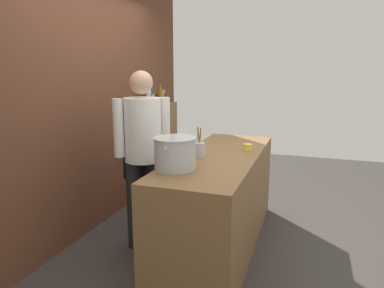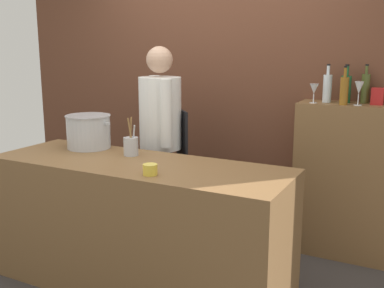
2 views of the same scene
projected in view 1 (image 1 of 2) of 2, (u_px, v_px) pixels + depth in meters
name	position (u px, v px, depth m)	size (l,w,h in m)	color
ground_plane	(218.00, 244.00, 3.38)	(8.00, 8.00, 0.00)	#383330
brick_back_panel	(87.00, 87.00, 3.52)	(4.40, 0.10, 3.00)	brown
prep_counter	(219.00, 200.00, 3.29)	(2.07, 0.70, 0.90)	brown
bar_cabinet	(156.00, 149.00, 4.70)	(0.76, 0.32, 1.23)	brown
chef	(143.00, 147.00, 3.19)	(0.44, 0.44, 1.66)	black
stockpot_large	(175.00, 153.00, 2.70)	(0.40, 0.34, 0.25)	#B7BABF
utensil_crock	(199.00, 149.00, 3.09)	(0.10, 0.10, 0.27)	#B7BABF
butter_jar	(248.00, 147.00, 3.34)	(0.09, 0.09, 0.07)	yellow
wine_bottle_amber	(160.00, 96.00, 4.49)	(0.06, 0.06, 0.29)	#8C5919
wine_bottle_olive	(152.00, 94.00, 4.66)	(0.06, 0.06, 0.30)	#475123
wine_bottle_green	(151.00, 96.00, 4.52)	(0.08, 0.08, 0.30)	#1E592D
wine_bottle_clear	(149.00, 96.00, 4.39)	(0.07, 0.07, 0.30)	silver
wine_glass_tall	(163.00, 94.00, 4.59)	(0.07, 0.07, 0.18)	silver
wine_glass_wide	(153.00, 98.00, 4.29)	(0.07, 0.07, 0.15)	silver
spice_tin_red	(159.00, 98.00, 4.75)	(0.09, 0.09, 0.13)	red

